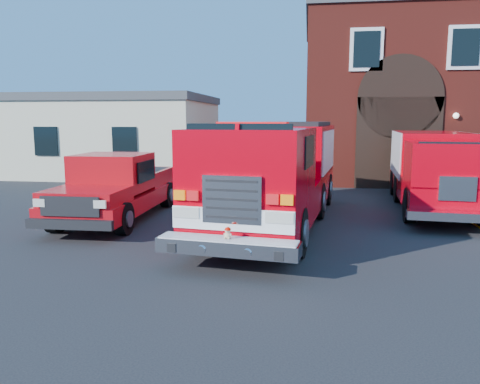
# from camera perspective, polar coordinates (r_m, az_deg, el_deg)

# --- Properties ---
(ground) EXTENTS (100.00, 100.00, 0.00)m
(ground) POSITION_cam_1_polar(r_m,az_deg,el_deg) (12.73, 0.77, -4.97)
(ground) COLOR black
(ground) RESTS_ON ground
(parking_stripe_mid) EXTENTS (0.12, 3.00, 0.01)m
(parking_stripe_mid) POSITION_cam_1_polar(r_m,az_deg,el_deg) (17.25, 24.60, -2.11)
(parking_stripe_mid) COLOR yellow
(parking_stripe_mid) RESTS_ON ground
(parking_stripe_far) EXTENTS (0.12, 3.00, 0.01)m
(parking_stripe_far) POSITION_cam_1_polar(r_m,az_deg,el_deg) (20.10, 22.22, -0.51)
(parking_stripe_far) COLOR yellow
(parking_stripe_far) RESTS_ON ground
(fire_station) EXTENTS (15.20, 10.20, 8.45)m
(fire_station) POSITION_cam_1_polar(r_m,az_deg,el_deg) (27.29, 24.36, 10.61)
(fire_station) COLOR maroon
(fire_station) RESTS_ON ground
(side_building) EXTENTS (10.20, 8.20, 4.35)m
(side_building) POSITION_cam_1_polar(r_m,az_deg,el_deg) (27.40, -14.65, 6.80)
(side_building) COLOR beige
(side_building) RESTS_ON ground
(fire_engine) EXTENTS (3.90, 9.95, 2.99)m
(fire_engine) POSITION_cam_1_polar(r_m,az_deg,el_deg) (13.63, 4.50, 2.53)
(fire_engine) COLOR black
(fire_engine) RESTS_ON ground
(pickup_truck) EXTENTS (2.27, 6.19, 2.02)m
(pickup_truck) POSITION_cam_1_polar(r_m,az_deg,el_deg) (14.86, -14.74, 0.48)
(pickup_truck) COLOR black
(pickup_truck) RESTS_ON ground
(secondary_truck) EXTENTS (3.20, 8.15, 2.58)m
(secondary_truck) POSITION_cam_1_polar(r_m,az_deg,el_deg) (17.41, 22.61, 2.78)
(secondary_truck) COLOR black
(secondary_truck) RESTS_ON ground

